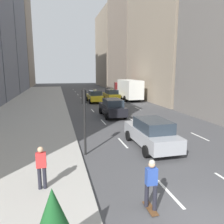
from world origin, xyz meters
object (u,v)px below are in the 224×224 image
(taxi_second, at_px, (95,96))
(sedan_black_near, at_px, (112,108))
(sedan_silver_behind, at_px, (151,133))
(skateboarder, at_px, (151,183))
(taxi_lead, at_px, (111,95))
(pedestrian_near_curb, at_px, (41,166))
(traffic_light_pole, at_px, (84,111))
(box_truck, at_px, (128,89))

(taxi_second, bearing_deg, sedan_black_near, -90.00)
(sedan_silver_behind, bearing_deg, skateboarder, -114.28)
(taxi_lead, relative_size, sedan_silver_behind, 0.92)
(sedan_black_near, height_order, pedestrian_near_curb, pedestrian_near_curb)
(taxi_second, distance_m, traffic_light_pole, 20.40)
(skateboarder, height_order, traffic_light_pole, traffic_light_pole)
(sedan_silver_behind, xyz_separation_m, traffic_light_pole, (-3.95, -0.12, 1.52))
(skateboarder, height_order, pedestrian_near_curb, pedestrian_near_curb)
(taxi_lead, bearing_deg, taxi_second, -157.33)
(sedan_black_near, relative_size, sedan_silver_behind, 1.02)
(taxi_lead, xyz_separation_m, box_truck, (2.80, 0.40, 0.83))
(taxi_second, bearing_deg, traffic_light_pole, -101.20)
(traffic_light_pole, bearing_deg, taxi_second, 78.80)
(taxi_lead, bearing_deg, traffic_light_pole, -107.72)
(sedan_black_near, bearing_deg, sedan_silver_behind, -90.00)
(pedestrian_near_curb, bearing_deg, taxi_second, 75.64)
(sedan_black_near, height_order, traffic_light_pole, traffic_light_pole)
(sedan_black_near, bearing_deg, traffic_light_pole, -112.59)
(box_truck, relative_size, skateboarder, 4.81)
(sedan_silver_behind, distance_m, box_truck, 22.13)
(taxi_lead, xyz_separation_m, pedestrian_near_curb, (-8.79, -24.58, 0.19))
(skateboarder, bearing_deg, sedan_black_near, 80.47)
(sedan_black_near, xyz_separation_m, box_truck, (5.60, 12.03, 0.80))
(taxi_second, relative_size, skateboarder, 2.52)
(taxi_lead, height_order, pedestrian_near_curb, taxi_lead)
(taxi_second, xyz_separation_m, traffic_light_pole, (-3.95, -19.95, 1.53))
(taxi_second, height_order, pedestrian_near_curb, taxi_second)
(skateboarder, bearing_deg, traffic_light_pole, 104.88)
(sedan_black_near, distance_m, pedestrian_near_curb, 14.27)
(taxi_second, distance_m, sedan_black_near, 10.46)
(taxi_lead, xyz_separation_m, taxi_second, (-2.80, -1.17, 0.00))
(skateboarder, bearing_deg, taxi_second, 84.36)
(traffic_light_pole, bearing_deg, pedestrian_near_curb, -120.56)
(taxi_lead, height_order, traffic_light_pole, traffic_light_pole)
(taxi_lead, height_order, box_truck, box_truck)
(taxi_lead, height_order, sedan_black_near, taxi_lead)
(taxi_lead, distance_m, skateboarder, 27.08)
(sedan_silver_behind, bearing_deg, traffic_light_pole, -178.22)
(taxi_lead, distance_m, taxi_second, 3.03)
(taxi_second, bearing_deg, taxi_lead, 22.67)
(traffic_light_pole, bearing_deg, sedan_silver_behind, 1.78)
(box_truck, distance_m, skateboarder, 28.16)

